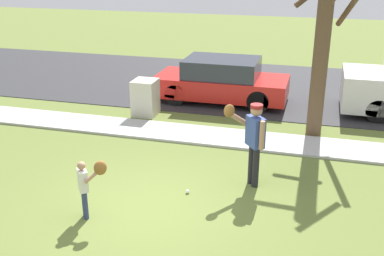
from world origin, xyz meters
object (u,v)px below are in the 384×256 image
Objects in this scene: person_adult at (253,136)px; street_tree_near at (323,32)px; person_child at (87,181)px; parked_hatchback_red at (222,81)px; utility_cabinet at (145,98)px; baseball at (188,192)px.

street_tree_near is at bearing -146.76° from person_adult.
person_child is 7.24m from parked_hatchback_red.
street_tree_near is 4.01m from parked_hatchback_red.
person_adult is at bearing 0.95° from person_child.
street_tree_near is at bearing 17.49° from person_child.
person_adult is at bearing -109.58° from street_tree_near.
parked_hatchback_red is at bearing 45.02° from utility_cabinet.
person_adult is 22.71× the size of baseball.
person_child is at bearing -125.33° from street_tree_near.
street_tree_near is at bearing -3.37° from utility_cabinet.
person_adult reaches higher than baseball.
parked_hatchback_red is at bearing 46.63° from person_child.
person_child is at bearing 0.95° from person_adult.
street_tree_near is at bearing 143.88° from parked_hatchback_red.
baseball is at bearing 5.30° from person_child.
utility_cabinet is (-2.42, 4.12, 0.47)m from baseball.
person_child is 6.55m from street_tree_near.
parked_hatchback_red is (0.78, 7.20, -0.05)m from person_child.
baseball is (-1.11, -0.69, -1.01)m from person_adult.
utility_cabinet is (-3.53, 3.43, -0.54)m from person_adult.
person_child reaches higher than baseball.
utility_cabinet is 2.56m from parked_hatchback_red.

